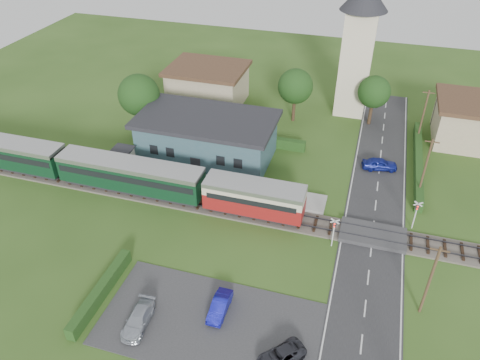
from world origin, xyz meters
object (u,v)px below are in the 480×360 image
(station_building, at_px, (207,137))
(pedestrian_near, at_px, (248,185))
(house_west, at_px, (208,85))
(car_park_dark, at_px, (281,356))
(train, at_px, (104,170))
(car_park_silver, at_px, (138,319))
(pedestrian_far, at_px, (135,166))
(car_on_road, at_px, (380,164))
(church_tower, at_px, (359,40))
(car_park_blue, at_px, (220,306))
(equipment_hut, at_px, (123,159))
(house_east, at_px, (470,121))
(crossing_signal_far, at_px, (416,211))
(crossing_signal_near, at_px, (334,228))

(station_building, bearing_deg, pedestrian_near, -42.39)
(house_west, xyz_separation_m, pedestrian_near, (11.86, -20.27, -1.38))
(station_building, distance_m, car_park_dark, 28.62)
(train, height_order, car_park_silver, train)
(pedestrian_near, bearing_deg, pedestrian_far, -14.46)
(station_building, xyz_separation_m, car_on_road, (19.92, 3.09, -1.97))
(car_park_silver, bearing_deg, church_tower, 70.95)
(car_park_blue, bearing_deg, equipment_hut, 136.46)
(train, xyz_separation_m, house_east, (38.56, 22.00, 0.62))
(crossing_signal_far, distance_m, car_on_road, 10.46)
(equipment_hut, xyz_separation_m, pedestrian_near, (14.86, -0.47, -0.33))
(train, relative_size, car_park_silver, 10.71)
(equipment_hut, distance_m, crossing_signal_far, 31.61)
(station_building, xyz_separation_m, crossing_signal_near, (16.40, -11.40, -0.55))
(car_park_blue, bearing_deg, train, 143.70)
(car_park_blue, xyz_separation_m, pedestrian_near, (-2.02, 15.39, 0.76))
(station_building, height_order, pedestrian_near, station_building)
(train, relative_size, car_park_dark, 11.55)
(car_on_road, relative_size, car_park_blue, 1.13)
(car_park_blue, xyz_separation_m, car_park_dark, (5.62, -2.94, -0.06))
(house_east, distance_m, pedestrian_far, 41.16)
(crossing_signal_near, distance_m, car_park_blue, 12.80)
(car_park_silver, bearing_deg, car_park_blue, 25.04)
(crossing_signal_far, relative_size, car_on_road, 0.83)
(crossing_signal_far, bearing_deg, church_tower, 110.02)
(pedestrian_far, bearing_deg, church_tower, -18.31)
(house_west, bearing_deg, pedestrian_near, -59.67)
(house_east, xyz_separation_m, car_on_road, (-10.08, -9.92, -2.07))
(station_building, height_order, church_tower, church_tower)
(crossing_signal_near, distance_m, pedestrian_near, 10.86)
(station_building, relative_size, pedestrian_near, 8.27)
(crossing_signal_far, relative_size, pedestrian_far, 1.99)
(train, height_order, crossing_signal_near, train)
(house_east, xyz_separation_m, pedestrian_near, (-23.14, -19.27, -1.38))
(crossing_signal_near, height_order, car_park_blue, crossing_signal_near)
(house_west, bearing_deg, equipment_hut, -98.62)
(church_tower, xyz_separation_m, car_park_blue, (-6.12, -38.65, -9.57))
(train, xyz_separation_m, pedestrian_far, (2.12, 2.92, -0.91))
(train, relative_size, house_west, 4.00)
(equipment_hut, xyz_separation_m, station_building, (8.00, 5.79, 0.95))
(train, distance_m, pedestrian_far, 3.72)
(crossing_signal_near, bearing_deg, equipment_hut, 167.06)
(house_west, distance_m, pedestrian_far, 20.19)
(train, bearing_deg, crossing_signal_far, 4.26)
(equipment_hut, distance_m, car_park_blue, 23.18)
(crossing_signal_near, height_order, car_park_dark, crossing_signal_near)
(car_park_silver, bearing_deg, equipment_hut, 117.48)
(train, distance_m, car_park_blue, 21.59)
(car_park_blue, distance_m, pedestrian_near, 15.54)
(house_east, distance_m, crossing_signal_near, 27.95)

